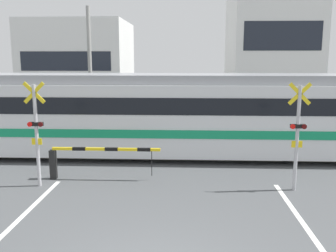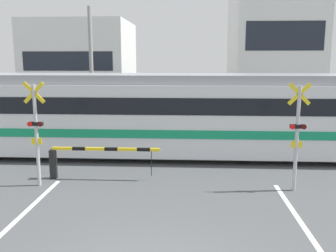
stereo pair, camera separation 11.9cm
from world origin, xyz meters
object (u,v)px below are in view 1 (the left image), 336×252
Objects in this scene: crossing_barrier_near at (82,157)px; crossing_barrier_far at (229,124)px; commuter_train at (136,113)px; crossing_signal_left at (36,130)px; pedestrian at (180,115)px; crossing_signal_right at (297,132)px.

crossing_barrier_near is 1.00× the size of crossing_barrier_far.
commuter_train is 5.20× the size of crossing_barrier_near.
crossing_barrier_near is 1.12× the size of crossing_signal_left.
crossing_barrier_near is 8.63m from crossing_barrier_far.
pedestrian reaches higher than crossing_barrier_near.
commuter_train is 4.78m from crossing_signal_left.
pedestrian is at bearing 139.23° from crossing_barrier_far.
crossing_barrier_near is at bearing 31.83° from crossing_signal_left.
commuter_train is 5.43m from crossing_barrier_far.
crossing_signal_left is 10.41m from pedestrian.
commuter_train is 5.82× the size of crossing_signal_right.
crossing_barrier_far is 1.12× the size of crossing_signal_right.
crossing_signal_left is 8.00m from crossing_signal_right.
crossing_barrier_far is 2.35× the size of pedestrian.
commuter_train reaches higher than crossing_signal_right.
commuter_train is at bearing 56.98° from crossing_signal_left.
crossing_barrier_near is at bearing 173.84° from crossing_signal_right.
commuter_train is at bearing 143.40° from crossing_signal_right.
crossing_barrier_far is at bearing 46.88° from crossing_signal_left.
crossing_signal_right is 10.15m from pedestrian.
crossing_barrier_near is at bearing -109.94° from pedestrian.
crossing_barrier_near and crossing_barrier_far have the same top height.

